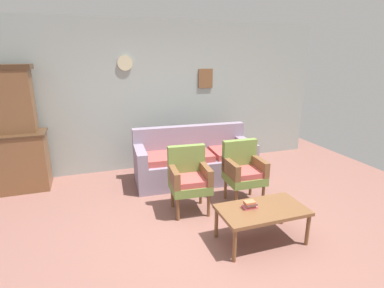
{
  "coord_description": "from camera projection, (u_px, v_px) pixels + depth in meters",
  "views": [
    {
      "loc": [
        -1.26,
        -2.95,
        2.12
      ],
      "look_at": [
        0.11,
        1.07,
        0.85
      ],
      "focal_mm": 28.61,
      "sensor_mm": 36.0,
      "label": 1
    }
  ],
  "objects": [
    {
      "name": "coffee_table",
      "position": [
        262.0,
        212.0,
        3.49
      ],
      "size": [
        1.0,
        0.56,
        0.42
      ],
      "color": "brown",
      "rests_on": "ground"
    },
    {
      "name": "armchair_by_doorway",
      "position": [
        243.0,
        169.0,
        4.43
      ],
      "size": [
        0.53,
        0.5,
        0.9
      ],
      "color": "olive",
      "rests_on": "ground"
    },
    {
      "name": "armchair_row_middle",
      "position": [
        189.0,
        177.0,
        4.16
      ],
      "size": [
        0.55,
        0.53,
        0.9
      ],
      "color": "olive",
      "rests_on": "ground"
    },
    {
      "name": "book_stack_on_table",
      "position": [
        250.0,
        205.0,
        3.47
      ],
      "size": [
        0.16,
        0.11,
        0.09
      ],
      "color": "#DE5E70",
      "rests_on": "coffee_table"
    },
    {
      "name": "floral_couch",
      "position": [
        194.0,
        162.0,
        5.25
      ],
      "size": [
        2.03,
        0.91,
        0.9
      ],
      "color": "gray",
      "rests_on": "ground"
    },
    {
      "name": "ground_plane",
      "position": [
        212.0,
        236.0,
        3.67
      ],
      "size": [
        7.68,
        7.68,
        0.0
      ],
      "primitive_type": "plane",
      "color": "#84564C"
    },
    {
      "name": "side_cabinet",
      "position": [
        10.0,
        162.0,
        4.8
      ],
      "size": [
        1.16,
        0.55,
        0.93
      ],
      "color": "brown",
      "rests_on": "ground"
    },
    {
      "name": "cabinet_upper_hutch",
      "position": [
        0.0,
        99.0,
        4.59
      ],
      "size": [
        0.99,
        0.38,
        1.03
      ],
      "color": "brown",
      "rests_on": "side_cabinet"
    },
    {
      "name": "wall_back_with_decor",
      "position": [
        159.0,
        96.0,
        5.67
      ],
      "size": [
        6.4,
        0.09,
        2.7
      ],
      "color": "#939E99",
      "rests_on": "ground"
    }
  ]
}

